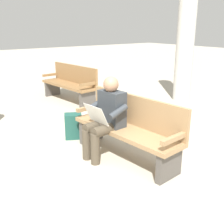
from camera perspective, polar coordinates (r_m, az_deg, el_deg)
ground_plane at (r=4.13m, az=2.61°, el=-9.30°), size 40.00×40.00×0.00m
bench_near at (r=3.99m, az=3.44°, el=-3.09°), size 1.83×0.63×0.90m
person_seated at (r=3.94m, az=-1.22°, el=-0.72°), size 0.59×0.60×1.18m
backpack at (r=4.76m, az=-8.03°, el=-2.91°), size 0.34×0.35×0.43m
bench_far at (r=7.12m, az=-8.62°, el=5.98°), size 1.84×0.64×0.90m
support_pillar at (r=7.23m, az=15.10°, el=15.35°), size 0.44×0.44×3.31m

